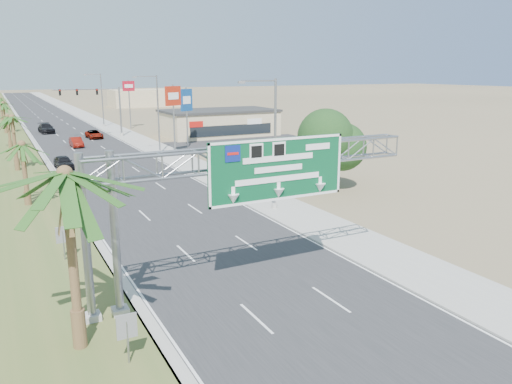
{
  "coord_description": "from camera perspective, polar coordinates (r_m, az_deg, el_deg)",
  "views": [
    {
      "loc": [
        -11.24,
        -10.61,
        10.58
      ],
      "look_at": [
        0.88,
        12.5,
        4.2
      ],
      "focal_mm": 35.0,
      "sensor_mm": 36.0,
      "label": 1
    }
  ],
  "objects": [
    {
      "name": "road",
      "position": [
        121.59,
        -22.48,
        7.72
      ],
      "size": [
        12.0,
        300.0,
        0.02
      ],
      "primitive_type": "cube",
      "color": "#28282B",
      "rests_on": "ground"
    },
    {
      "name": "sidewalk_right",
      "position": [
        122.67,
        -18.51,
        8.12
      ],
      "size": [
        4.0,
        300.0,
        0.1
      ],
      "primitive_type": "cube",
      "color": "#9E9B93",
      "rests_on": "ground"
    },
    {
      "name": "median_grass",
      "position": [
        121.07,
        -27.22,
        7.25
      ],
      "size": [
        7.0,
        300.0,
        0.12
      ],
      "primitive_type": "cube",
      "color": "#485C28",
      "rests_on": "ground"
    },
    {
      "name": "sign_gantry",
      "position": [
        23.36,
        -1.29,
        2.57
      ],
      "size": [
        16.75,
        1.24,
        7.5
      ],
      "color": "gray",
      "rests_on": "ground"
    },
    {
      "name": "palm_near",
      "position": [
        19.07,
        -21.02,
        1.79
      ],
      "size": [
        5.7,
        5.7,
        8.35
      ],
      "color": "brown",
      "rests_on": "ground"
    },
    {
      "name": "palm_row_b",
      "position": [
        43.02,
        -25.2,
        4.85
      ],
      "size": [
        3.99,
        3.99,
        5.95
      ],
      "color": "brown",
      "rests_on": "ground"
    },
    {
      "name": "palm_row_c",
      "position": [
        58.84,
        -26.13,
        7.56
      ],
      "size": [
        3.99,
        3.99,
        6.75
      ],
      "color": "brown",
      "rests_on": "ground"
    },
    {
      "name": "palm_row_d",
      "position": [
        76.88,
        -26.55,
        7.71
      ],
      "size": [
        3.99,
        3.99,
        5.45
      ],
      "color": "brown",
      "rests_on": "ground"
    },
    {
      "name": "palm_row_e",
      "position": [
        95.78,
        -26.95,
        8.99
      ],
      "size": [
        3.99,
        3.99,
        6.15
      ],
      "color": "brown",
      "rests_on": "ground"
    },
    {
      "name": "palm_row_f",
      "position": [
        120.77,
        -27.22,
        9.46
      ],
      "size": [
        3.99,
        3.99,
        5.75
      ],
      "color": "brown",
      "rests_on": "ground"
    },
    {
      "name": "streetlight_near",
      "position": [
        37.97,
        1.92,
        4.82
      ],
      "size": [
        3.27,
        0.44,
        10.0
      ],
      "color": "gray",
      "rests_on": "ground"
    },
    {
      "name": "streetlight_mid",
      "position": [
        65.56,
        -11.26,
        8.33
      ],
      "size": [
        3.27,
        0.44,
        10.0
      ],
      "color": "gray",
      "rests_on": "ground"
    },
    {
      "name": "streetlight_far",
      "position": [
        100.51,
        -17.26,
        9.78
      ],
      "size": [
        3.27,
        0.44,
        10.0
      ],
      "color": "gray",
      "rests_on": "ground"
    },
    {
      "name": "signal_mast",
      "position": [
        84.39,
        -16.63,
        9.28
      ],
      "size": [
        10.28,
        0.71,
        8.0
      ],
      "color": "gray",
      "rests_on": "ground"
    },
    {
      "name": "store_building",
      "position": [
        83.95,
        -4.24,
        7.84
      ],
      "size": [
        18.0,
        10.0,
        4.0
      ],
      "primitive_type": "cube",
      "color": "tan",
      "rests_on": "ground"
    },
    {
      "name": "oak_near",
      "position": [
        45.45,
        7.92,
        5.96
      ],
      "size": [
        4.5,
        4.5,
        6.8
      ],
      "color": "brown",
      "rests_on": "ground"
    },
    {
      "name": "oak_far",
      "position": [
        50.5,
        8.04,
        5.91
      ],
      "size": [
        3.5,
        3.5,
        5.6
      ],
      "color": "brown",
      "rests_on": "ground"
    },
    {
      "name": "median_signback_a",
      "position": [
        19.26,
        -14.53,
        -15.03
      ],
      "size": [
        0.75,
        0.08,
        2.08
      ],
      "color": "gray",
      "rests_on": "ground"
    },
    {
      "name": "median_signback_b",
      "position": [
        30.16,
        -21.19,
        -4.85
      ],
      "size": [
        0.75,
        0.08,
        2.08
      ],
      "color": "gray",
      "rests_on": "ground"
    },
    {
      "name": "building_distant_right",
      "position": [
        156.36,
        -12.56,
        10.46
      ],
      "size": [
        20.0,
        12.0,
        5.0
      ],
      "primitive_type": "cube",
      "color": "tan",
      "rests_on": "ground"
    },
    {
      "name": "car_left_lane",
      "position": [
        59.06,
        -21.13,
        3.18
      ],
      "size": [
        1.98,
        4.24,
        1.4
      ],
      "primitive_type": "imported",
      "rotation": [
        0.0,
        0.0,
        0.08
      ],
      "color": "black",
      "rests_on": "ground"
    },
    {
      "name": "car_mid_lane",
      "position": [
        75.27,
        -19.86,
        5.37
      ],
      "size": [
        1.54,
        4.18,
        1.37
      ],
      "primitive_type": "imported",
      "rotation": [
        0.0,
        0.0,
        0.02
      ],
      "color": "maroon",
      "rests_on": "ground"
    },
    {
      "name": "car_right_lane",
      "position": [
        83.92,
        -18.01,
        6.28
      ],
      "size": [
        2.31,
        4.74,
        1.3
      ],
      "primitive_type": "imported",
      "rotation": [
        0.0,
        0.0,
        0.03
      ],
      "color": "gray",
      "rests_on": "ground"
    },
    {
      "name": "car_far",
      "position": [
        94.26,
        -22.85,
        6.72
      ],
      "size": [
        2.56,
        5.63,
        1.6
      ],
      "primitive_type": "imported",
      "rotation": [
        0.0,
        0.0,
        0.06
      ],
      "color": "black",
      "rests_on": "ground"
    },
    {
      "name": "pole_sign_red_near",
      "position": [
        64.32,
        -9.45,
        10.33
      ],
      "size": [
        2.31,
        1.26,
        8.86
      ],
      "color": "gray",
      "rests_on": "ground"
    },
    {
      "name": "pole_sign_blue",
      "position": [
        70.64,
        -7.95,
        10.08
      ],
      "size": [
        1.95,
        1.08,
        8.29
      ],
      "color": "gray",
      "rests_on": "ground"
    },
    {
      "name": "pole_sign_red_far",
      "position": [
        95.98,
        -14.34,
        11.21
      ],
      "size": [
        2.22,
        0.53,
        8.88
      ],
      "color": "gray",
      "rests_on": "ground"
    }
  ]
}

